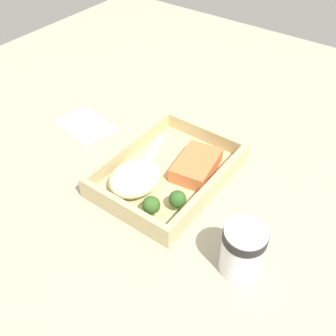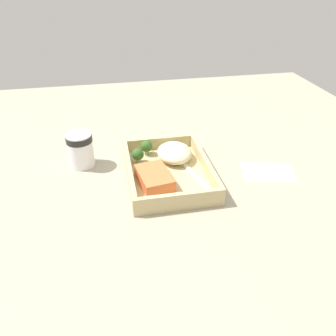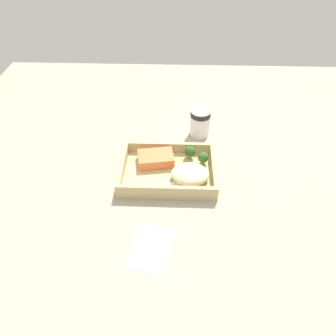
% 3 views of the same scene
% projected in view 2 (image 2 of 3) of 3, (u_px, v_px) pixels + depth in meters
% --- Properties ---
extents(ground_plane, '(1.60, 1.60, 0.02)m').
position_uv_depth(ground_plane, '(168.00, 180.00, 0.87)').
color(ground_plane, '#A09A83').
extents(takeout_tray, '(0.29, 0.21, 0.01)m').
position_uv_depth(takeout_tray, '(168.00, 175.00, 0.86)').
color(takeout_tray, tan).
rests_on(takeout_tray, ground_plane).
extents(tray_rim, '(0.29, 0.21, 0.03)m').
position_uv_depth(tray_rim, '(168.00, 167.00, 0.85)').
color(tray_rim, tan).
rests_on(tray_rim, takeout_tray).
extents(salmon_fillet, '(0.12, 0.09, 0.03)m').
position_uv_depth(salmon_fillet, '(154.00, 178.00, 0.81)').
color(salmon_fillet, '#E1743F').
rests_on(salmon_fillet, takeout_tray).
extents(mashed_potatoes, '(0.11, 0.10, 0.04)m').
position_uv_depth(mashed_potatoes, '(174.00, 153.00, 0.90)').
color(mashed_potatoes, beige).
rests_on(mashed_potatoes, takeout_tray).
extents(broccoli_floret_1, '(0.03, 0.03, 0.04)m').
position_uv_depth(broccoli_floret_1, '(138.00, 155.00, 0.89)').
color(broccoli_floret_1, '#7FAD68').
rests_on(broccoli_floret_1, takeout_tray).
extents(broccoli_floret_2, '(0.03, 0.03, 0.04)m').
position_uv_depth(broccoli_floret_2, '(147.00, 147.00, 0.92)').
color(broccoli_floret_2, '#7CA150').
rests_on(broccoli_floret_2, takeout_tray).
extents(fork, '(0.16, 0.06, 0.00)m').
position_uv_depth(fork, '(190.00, 171.00, 0.86)').
color(fork, white).
rests_on(fork, takeout_tray).
extents(paper_cup, '(0.07, 0.07, 0.09)m').
position_uv_depth(paper_cup, '(80.00, 148.00, 0.88)').
color(paper_cup, white).
rests_on(paper_cup, ground_plane).
extents(receipt_slip, '(0.12, 0.15, 0.00)m').
position_uv_depth(receipt_slip, '(268.00, 172.00, 0.88)').
color(receipt_slip, white).
rests_on(receipt_slip, ground_plane).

